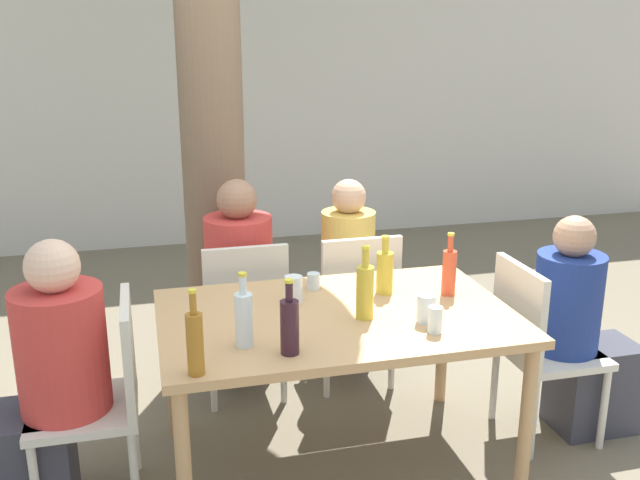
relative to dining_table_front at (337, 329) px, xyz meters
name	(u,v)px	position (x,y,z in m)	size (l,w,h in m)	color
ground_plane	(336,463)	(0.00, 0.00, -0.69)	(30.00, 30.00, 0.00)	#706651
cafe_building_wall	(225,93)	(0.00, 3.84, 0.71)	(10.00, 0.08, 2.80)	beige
dining_table_front	(337,329)	(0.00, 0.00, 0.00)	(1.55, 0.99, 0.76)	tan
patio_chair_0	(104,391)	(-1.01, 0.00, -0.17)	(0.44, 0.44, 0.91)	beige
patio_chair_1	(537,341)	(1.01, 0.00, -0.17)	(0.44, 0.44, 0.91)	beige
patio_chair_2	(244,311)	(-0.31, 0.73, -0.17)	(0.44, 0.44, 0.91)	beige
patio_chair_3	(355,300)	(0.31, 0.73, -0.17)	(0.44, 0.44, 0.91)	beige
person_seated_0	(44,394)	(-1.24, 0.00, -0.15)	(0.58, 0.36, 1.19)	#383842
person_seated_1	(581,339)	(1.25, 0.00, -0.19)	(0.56, 0.32, 1.13)	#383842
person_seated_2	(238,291)	(-0.31, 0.96, -0.14)	(0.37, 0.58, 1.20)	#383842
person_seated_3	(343,286)	(0.31, 0.97, -0.17)	(0.30, 0.55, 1.17)	#383842
oil_cruet_0	(385,271)	(0.29, 0.19, 0.18)	(0.08, 0.08, 0.28)	gold
soda_bottle_1	(449,271)	(0.57, 0.09, 0.19)	(0.07, 0.07, 0.30)	#DB4C2D
oil_cruet_2	(365,290)	(0.10, -0.08, 0.20)	(0.08, 0.08, 0.33)	gold
amber_bottle_3	(195,342)	(-0.65, -0.43, 0.20)	(0.06, 0.06, 0.33)	#9E661E
wine_bottle_4	(290,325)	(-0.28, -0.35, 0.19)	(0.07, 0.07, 0.30)	#331923
water_bottle_5	(244,318)	(-0.44, -0.24, 0.19)	(0.07, 0.07, 0.31)	silver
drinking_glass_0	(435,320)	(0.34, -0.30, 0.13)	(0.06, 0.06, 0.11)	silver
drinking_glass_1	(313,281)	(-0.03, 0.32, 0.12)	(0.06, 0.06, 0.08)	silver
drinking_glass_2	(294,289)	(-0.16, 0.18, 0.14)	(0.08, 0.08, 0.12)	white
drinking_glass_3	(426,309)	(0.34, -0.19, 0.14)	(0.08, 0.08, 0.12)	silver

